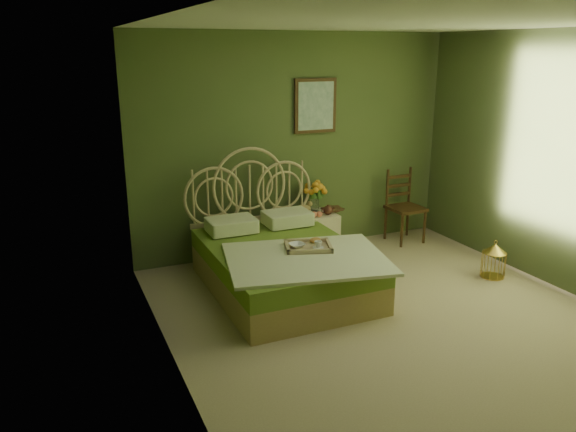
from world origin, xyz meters
name	(u,v)px	position (x,y,z in m)	size (l,w,h in m)	color
floor	(398,324)	(0.00, 0.00, 0.00)	(4.50, 4.50, 0.00)	tan
ceiling	(417,21)	(0.00, 0.00, 2.60)	(4.50, 4.50, 0.00)	silver
wall_back	(296,145)	(0.00, 2.25, 1.30)	(4.00, 4.00, 0.00)	#536033
wall_left	(171,211)	(-2.00, 0.00, 1.30)	(4.50, 4.50, 0.00)	#536033
wall_art	(315,106)	(0.24, 2.22, 1.75)	(0.54, 0.04, 0.64)	#311C0D
bed	(282,262)	(-0.66, 1.16, 0.29)	(1.70, 2.15, 1.33)	tan
nightstand	(315,225)	(0.15, 2.00, 0.34)	(0.46, 0.47, 0.93)	#EEE3C1
chair	(403,201)	(1.39, 1.98, 0.52)	(0.42, 0.42, 0.93)	#311C0D
birdcage	(494,261)	(1.57, 0.51, 0.19)	(0.25, 0.25, 0.38)	gold
book_lower	(328,210)	(0.32, 2.00, 0.51)	(0.18, 0.24, 0.02)	#381E0F
book_upper	(328,209)	(0.32, 2.00, 0.53)	(0.17, 0.23, 0.02)	#472819
cereal_bowl	(297,245)	(-0.58, 0.94, 0.53)	(0.16, 0.16, 0.04)	white
coffee_cup	(318,245)	(-0.40, 0.83, 0.55)	(0.08, 0.08, 0.07)	white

